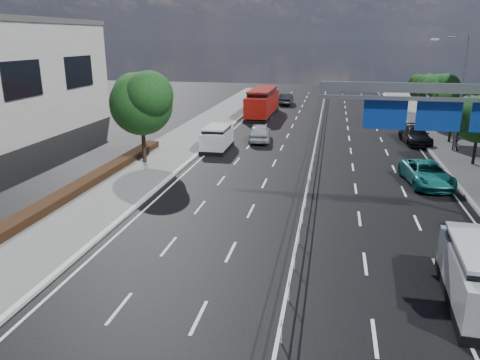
# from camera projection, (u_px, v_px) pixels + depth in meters

# --- Properties ---
(ground) EXTENTS (160.00, 160.00, 0.00)m
(ground) POSITION_uv_depth(u_px,v_px,m) (284.00, 327.00, 14.85)
(ground) COLOR black
(ground) RESTS_ON ground
(kerb_near) EXTENTS (0.25, 140.00, 0.15)m
(kerb_near) POSITION_uv_depth(u_px,v_px,m) (29.00, 296.00, 16.49)
(kerb_near) COLOR silver
(kerb_near) RESTS_ON ground
(median_fence) EXTENTS (0.05, 85.00, 1.02)m
(median_fence) POSITION_uv_depth(u_px,v_px,m) (315.00, 150.00, 35.80)
(median_fence) COLOR silver
(median_fence) RESTS_ON ground
(hedge_near) EXTENTS (1.00, 36.00, 0.44)m
(hedge_near) POSITION_uv_depth(u_px,v_px,m) (12.00, 226.00, 21.89)
(hedge_near) COLOR black
(hedge_near) RESTS_ON sidewalk_near
(overhead_gantry) EXTENTS (10.24, 0.38, 7.45)m
(overhead_gantry) POSITION_uv_depth(u_px,v_px,m) (457.00, 110.00, 21.39)
(overhead_gantry) COLOR gray
(overhead_gantry) RESTS_ON ground
(streetlight_far) EXTENTS (2.78, 2.40, 9.00)m
(streetlight_far) POSITION_uv_depth(u_px,v_px,m) (458.00, 86.00, 35.76)
(streetlight_far) COLOR gray
(streetlight_far) RESTS_ON ground
(near_tree_back) EXTENTS (4.84, 4.51, 6.69)m
(near_tree_back) POSITION_uv_depth(u_px,v_px,m) (142.00, 100.00, 32.56)
(near_tree_back) COLOR black
(near_tree_back) RESTS_ON ground
(far_tree_f) EXTENTS (3.52, 3.28, 5.02)m
(far_tree_f) POSITION_uv_depth(u_px,v_px,m) (455.00, 103.00, 39.39)
(far_tree_f) COLOR black
(far_tree_f) RESTS_ON ground
(far_tree_g) EXTENTS (3.96, 3.69, 5.45)m
(far_tree_g) POSITION_uv_depth(u_px,v_px,m) (437.00, 90.00, 46.35)
(far_tree_g) COLOR black
(far_tree_g) RESTS_ON ground
(far_tree_h) EXTENTS (3.41, 3.18, 4.91)m
(far_tree_h) POSITION_uv_depth(u_px,v_px,m) (423.00, 86.00, 53.48)
(far_tree_h) COLOR black
(far_tree_h) RESTS_ON ground
(white_minivan) EXTENTS (1.99, 4.50, 1.94)m
(white_minivan) POSITION_uv_depth(u_px,v_px,m) (217.00, 138.00, 37.86)
(white_minivan) COLOR black
(white_minivan) RESTS_ON ground
(red_bus) EXTENTS (2.63, 10.56, 3.15)m
(red_bus) POSITION_uv_depth(u_px,v_px,m) (262.00, 102.00, 53.81)
(red_bus) COLOR black
(red_bus) RESTS_ON ground
(near_car_silver) EXTENTS (2.33, 4.78, 1.57)m
(near_car_silver) POSITION_uv_depth(u_px,v_px,m) (260.00, 132.00, 41.13)
(near_car_silver) COLOR #ACAEB4
(near_car_silver) RESTS_ON ground
(near_car_dark) EXTENTS (1.61, 4.52, 1.48)m
(near_car_dark) POSITION_uv_depth(u_px,v_px,m) (286.00, 99.00, 63.20)
(near_car_dark) COLOR black
(near_car_dark) RESTS_ON ground
(parked_car_teal) EXTENTS (3.03, 5.40, 1.43)m
(parked_car_teal) POSITION_uv_depth(u_px,v_px,m) (427.00, 173.00, 29.00)
(parked_car_teal) COLOR #1A7776
(parked_car_teal) RESTS_ON ground
(parked_car_dark) EXTENTS (2.53, 5.10, 1.42)m
(parked_car_dark) POSITION_uv_depth(u_px,v_px,m) (415.00, 135.00, 40.27)
(parked_car_dark) COLOR black
(parked_car_dark) RESTS_ON ground
(pedestrian_b) EXTENTS (1.04, 1.03, 1.69)m
(pedestrian_b) POSITION_uv_depth(u_px,v_px,m) (456.00, 140.00, 37.19)
(pedestrian_b) COLOR gray
(pedestrian_b) RESTS_ON sidewalk_far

